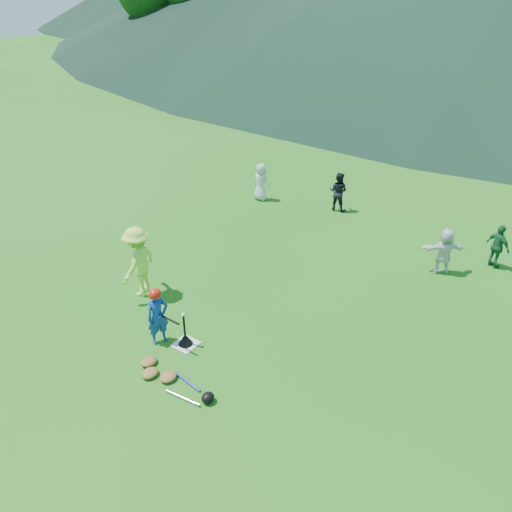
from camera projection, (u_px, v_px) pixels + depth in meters
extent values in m
plane|color=#1A6216|center=(186.00, 344.00, 10.04)|extent=(120.00, 120.00, 0.00)
cube|color=silver|center=(186.00, 344.00, 10.04)|extent=(0.45, 0.45, 0.02)
sphere|color=white|center=(183.00, 315.00, 9.68)|extent=(0.08, 0.08, 0.08)
imported|color=navy|center=(158.00, 317.00, 9.84)|extent=(0.44, 0.53, 1.23)
imported|color=#B7F146|center=(138.00, 262.00, 11.29)|extent=(0.87, 1.21, 1.69)
imported|color=silver|center=(261.00, 182.00, 16.41)|extent=(0.62, 0.42, 1.23)
imported|color=black|center=(338.00, 192.00, 15.65)|extent=(0.65, 0.54, 1.24)
imported|color=#1A5731|center=(498.00, 247.00, 12.50)|extent=(0.73, 0.59, 1.16)
imported|color=silver|center=(444.00, 251.00, 12.25)|extent=(1.11, 0.92, 1.19)
cone|color=black|center=(185.00, 340.00, 9.99)|extent=(0.30, 0.30, 0.18)
cylinder|color=black|center=(184.00, 327.00, 9.82)|extent=(0.04, 0.04, 0.50)
ellipsoid|color=red|center=(155.00, 294.00, 9.58)|extent=(0.24, 0.26, 0.22)
cylinder|color=black|center=(168.00, 319.00, 9.63)|extent=(0.62, 0.09, 0.07)
ellipsoid|color=olive|center=(150.00, 373.00, 9.22)|extent=(0.28, 0.34, 0.13)
ellipsoid|color=olive|center=(168.00, 377.00, 9.13)|extent=(0.28, 0.34, 0.13)
ellipsoid|color=olive|center=(149.00, 361.00, 9.50)|extent=(0.28, 0.34, 0.13)
cylinder|color=silver|center=(183.00, 398.00, 8.72)|extent=(0.72, 0.12, 0.06)
cylinder|color=#263FA5|center=(188.00, 382.00, 9.07)|extent=(0.68, 0.16, 0.05)
ellipsoid|color=black|center=(208.00, 398.00, 8.63)|extent=(0.22, 0.24, 0.19)
cube|color=gray|center=(496.00, 91.00, 29.95)|extent=(70.00, 0.03, 1.20)
cube|color=yellow|center=(498.00, 80.00, 29.64)|extent=(70.00, 0.08, 0.08)
cylinder|color=gray|center=(104.00, 51.00, 47.28)|extent=(0.07, 0.07, 1.30)
cylinder|color=gray|center=(496.00, 91.00, 29.95)|extent=(0.07, 0.07, 1.30)
cylinder|color=#382314|center=(156.00, 38.00, 48.21)|extent=(0.56, 0.56, 3.15)
cylinder|color=#382314|center=(204.00, 36.00, 46.77)|extent=(0.56, 0.56, 3.74)
cylinder|color=#382314|center=(255.00, 34.00, 45.33)|extent=(0.56, 0.56, 4.34)
cylinder|color=#382314|center=(282.00, 48.00, 41.07)|extent=(0.56, 0.56, 3.18)
cylinder|color=#382314|center=(344.00, 46.00, 39.63)|extent=(0.56, 0.56, 3.78)
cylinder|color=#382314|center=(410.00, 44.00, 38.19)|extent=(0.56, 0.56, 4.38)
cylinder|color=#382314|center=(462.00, 61.00, 33.93)|extent=(0.56, 0.56, 3.22)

